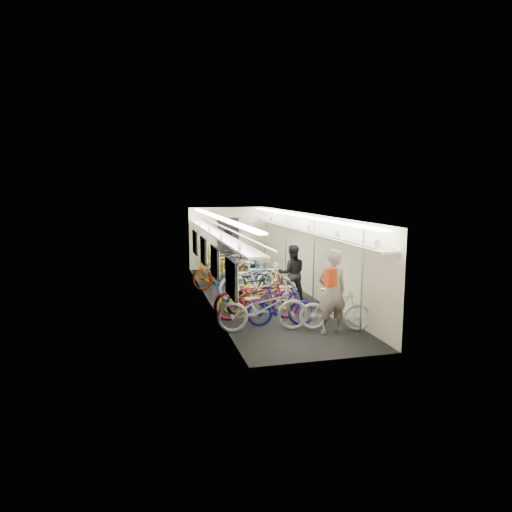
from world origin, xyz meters
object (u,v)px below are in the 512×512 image
bicycle_0 (263,307)px  bicycle_1 (280,306)px  passenger_near (332,292)px  backpack (330,278)px  passenger_mid (292,273)px

bicycle_0 → bicycle_1: (0.47, 0.23, -0.06)m
passenger_near → backpack: size_ratio=4.88×
bicycle_0 → backpack: bearing=-115.0°
bicycle_1 → passenger_near: bearing=-118.6°
bicycle_1 → passenger_near: (0.92, -0.76, 0.46)m
bicycle_1 → passenger_near: passenger_near is taller
bicycle_1 → passenger_mid: 2.37m
backpack → passenger_mid: bearing=65.1°
passenger_near → backpack: bearing=54.5°
bicycle_1 → backpack: 1.49m
bicycle_0 → passenger_near: passenger_near is taller
backpack → bicycle_1: bearing=108.0°
passenger_mid → bicycle_0: bearing=68.0°
passenger_near → passenger_mid: bearing=-94.4°
bicycle_0 → backpack: 1.64m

